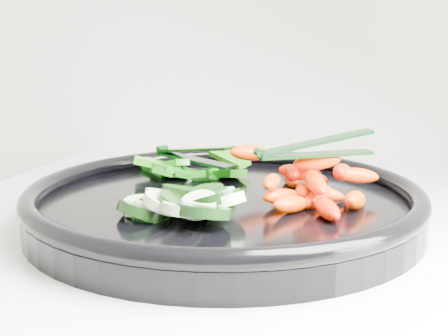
# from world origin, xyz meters

# --- Properties ---
(veggie_tray) EXTENTS (0.44, 0.44, 0.04)m
(veggie_tray) POSITION_xyz_m (-0.70, 1.67, 0.95)
(veggie_tray) COLOR black
(veggie_tray) RESTS_ON counter
(cucumber_pile) EXTENTS (0.12, 0.11, 0.04)m
(cucumber_pile) POSITION_xyz_m (-0.72, 1.61, 0.96)
(cucumber_pile) COLOR black
(cucumber_pile) RESTS_ON veggie_tray
(carrot_pile) EXTENTS (0.15, 0.16, 0.05)m
(carrot_pile) POSITION_xyz_m (-0.62, 1.69, 0.97)
(carrot_pile) COLOR #E65A00
(carrot_pile) RESTS_ON veggie_tray
(pepper_pile) EXTENTS (0.13, 0.11, 0.04)m
(pepper_pile) POSITION_xyz_m (-0.77, 1.75, 0.96)
(pepper_pile) COLOR #0F6809
(pepper_pile) RESTS_ON veggie_tray
(tong_carrot) EXTENTS (0.11, 0.07, 0.02)m
(tong_carrot) POSITION_xyz_m (-0.62, 1.69, 1.00)
(tong_carrot) COLOR black
(tong_carrot) RESTS_ON carrot_pile
(tong_pepper) EXTENTS (0.11, 0.07, 0.02)m
(tong_pepper) POSITION_xyz_m (-0.76, 1.75, 0.98)
(tong_pepper) COLOR black
(tong_pepper) RESTS_ON pepper_pile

